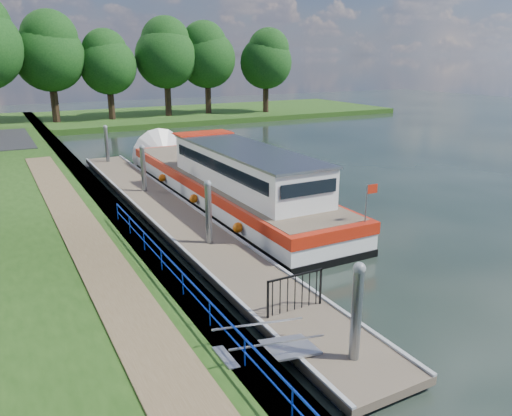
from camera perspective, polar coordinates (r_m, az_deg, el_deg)
ground at (r=13.59m, az=9.60°, el=-16.90°), size 160.00×160.00×0.00m
bank_edge at (r=25.22m, az=-16.56°, el=-0.13°), size 1.10×90.00×0.78m
far_bank at (r=64.11m, az=-10.89°, el=10.29°), size 60.00×18.00×0.60m
footpath at (r=18.26m, az=-17.60°, el=-5.44°), size 1.60×40.00×0.05m
blue_fence at (r=14.01m, az=-6.96°, el=-9.47°), size 0.04×18.04×0.72m
pontoon at (r=24.05m, az=-9.56°, el=-0.99°), size 2.50×30.00×0.56m
mooring_piles at (r=23.74m, az=-9.69°, el=1.52°), size 0.30×27.30×3.55m
gangway at (r=12.71m, az=1.42°, el=-15.89°), size 2.58×1.00×0.92m
gate_panel at (r=14.56m, az=4.49°, el=-9.02°), size 1.85×0.05×1.15m
barge at (r=27.16m, az=-4.10°, el=3.28°), size 4.36×21.15×4.78m
horizon_trees at (r=57.69m, az=-23.76°, el=16.11°), size 54.38×10.03×12.87m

